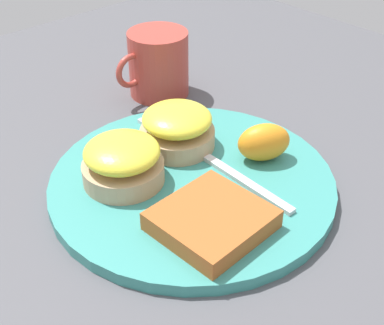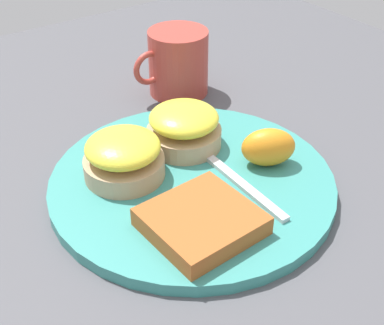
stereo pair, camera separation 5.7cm
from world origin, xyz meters
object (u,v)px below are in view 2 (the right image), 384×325
Objects in this scene: sandwich_benedict_left at (184,127)px; orange_wedge at (268,147)px; sandwich_benedict_right at (124,157)px; cup at (178,63)px; fork at (204,154)px; hashbrown_patty at (201,221)px.

orange_wedge is at bearing 122.13° from sandwich_benedict_left.
sandwich_benedict_right is 0.23m from cup.
orange_wedge is 0.07m from fork.
orange_wedge is (-0.12, -0.04, 0.01)m from hashbrown_patty.
hashbrown_patty is (-0.02, 0.12, -0.01)m from sandwich_benedict_right.
sandwich_benedict_left is at bearing -78.76° from fork.
sandwich_benedict_right is 0.89× the size of hashbrown_patty.
sandwich_benedict_left reaches higher than hashbrown_patty.
cup is at bearing -97.92° from orange_wedge.
orange_wedge is at bearing 82.08° from cup.
hashbrown_patty is 0.87× the size of cup.
hashbrown_patty is 0.13m from fork.
hashbrown_patty is at bearing 51.93° from fork.
fork is (-0.01, 0.03, -0.02)m from sandwich_benedict_left.
cup is (-0.03, -0.22, 0.01)m from orange_wedge.
sandwich_benedict_left is 0.36× the size of fork.
sandwich_benedict_right is 0.10m from fork.
sandwich_benedict_right is 0.77× the size of cup.
orange_wedge is 0.53× the size of cup.
sandwich_benedict_right is 0.36× the size of fork.
cup is at bearing -121.75° from sandwich_benedict_left.
hashbrown_patty reaches higher than fork.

